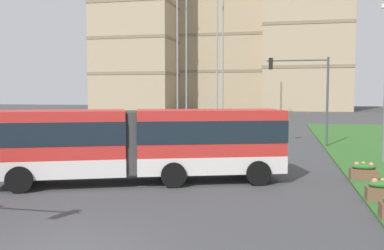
% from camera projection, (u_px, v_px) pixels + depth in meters
% --- Properties ---
extents(articulated_bus, '(11.89, 6.48, 3.00)m').
position_uv_depth(articulated_bus, '(141.00, 143.00, 17.69)').
color(articulated_bus, red).
rests_on(articulated_bus, ground).
extents(car_white_van, '(4.48, 2.19, 1.58)m').
position_uv_depth(car_white_van, '(123.00, 136.00, 30.16)').
color(car_white_van, silver).
rests_on(car_white_van, ground).
extents(flower_planter_2, '(1.10, 0.56, 0.74)m').
position_uv_depth(flower_planter_2, '(383.00, 190.00, 14.45)').
color(flower_planter_2, brown).
rests_on(flower_planter_2, grass_median).
extents(flower_planter_3, '(1.10, 0.56, 0.74)m').
position_uv_depth(flower_planter_3, '(364.00, 171.00, 18.02)').
color(flower_planter_3, brown).
rests_on(flower_planter_3, grass_median).
extents(traffic_light_far_right, '(4.24, 0.28, 6.20)m').
position_uv_depth(traffic_light_far_right, '(307.00, 85.00, 29.72)').
color(traffic_light_far_right, '#474C51').
rests_on(traffic_light_far_right, ground).
extents(apartment_tower_west, '(18.68, 19.57, 40.44)m').
position_uv_depth(apartment_tower_west, '(139.00, 26.00, 105.08)').
color(apartment_tower_west, tan).
rests_on(apartment_tower_west, ground).
extents(apartment_tower_westcentre, '(21.96, 19.85, 45.10)m').
position_uv_depth(apartment_tower_westcentre, '(225.00, 23.00, 114.09)').
color(apartment_tower_westcentre, tan).
rests_on(apartment_tower_westcentre, ground).
extents(apartment_tower_centre, '(19.16, 15.85, 36.79)m').
position_uv_depth(apartment_tower_centre, '(306.00, 29.00, 97.39)').
color(apartment_tower_centre, tan).
rests_on(apartment_tower_centre, ground).
extents(transmission_pylon, '(9.00, 6.24, 30.55)m').
position_uv_depth(transmission_pylon, '(201.00, 9.00, 65.70)').
color(transmission_pylon, gray).
rests_on(transmission_pylon, ground).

